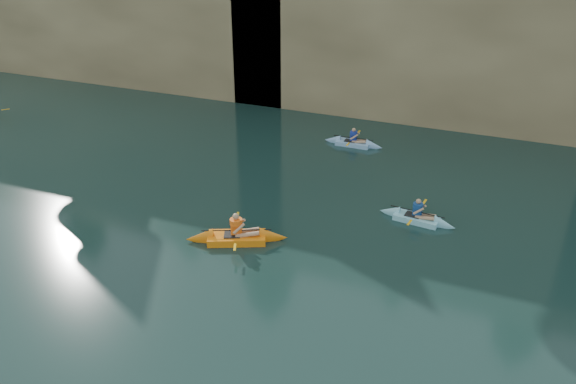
% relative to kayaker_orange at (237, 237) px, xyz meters
% --- Properties ---
extents(cliff_slab_center, '(24.00, 2.40, 11.40)m').
position_rel_kayaker_orange_xyz_m(cliff_slab_center, '(4.48, 15.31, 5.54)').
color(cliff_slab_center, '#9C895F').
rests_on(cliff_slab_center, ground).
extents(sea_cave_west, '(4.50, 1.00, 4.00)m').
position_rel_kayaker_orange_xyz_m(sea_cave_west, '(-15.52, 14.66, 1.84)').
color(sea_cave_west, black).
rests_on(sea_cave_west, ground).
extents(sea_cave_center, '(3.50, 1.00, 3.20)m').
position_rel_kayaker_orange_xyz_m(sea_cave_center, '(-1.52, 14.66, 1.44)').
color(sea_cave_center, black).
rests_on(sea_cave_center, ground).
extents(kayaker_orange, '(3.49, 2.38, 1.33)m').
position_rel_kayaker_orange_xyz_m(kayaker_orange, '(0.00, 0.00, 0.00)').
color(kayaker_orange, orange).
rests_on(kayaker_orange, ground).
extents(kayaker_ltblue_near, '(2.90, 2.22, 1.12)m').
position_rel_kayaker_orange_xyz_m(kayaker_ltblue_near, '(5.38, 3.81, -0.02)').
color(kayaker_ltblue_near, '#85CCDF').
rests_on(kayaker_ltblue_near, ground).
extents(kayaker_ltblue_mid, '(2.91, 2.20, 1.10)m').
position_rel_kayaker_orange_xyz_m(kayaker_ltblue_mid, '(1.03, 10.15, -0.03)').
color(kayaker_ltblue_mid, '#85B1E0').
rests_on(kayaker_ltblue_mid, ground).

